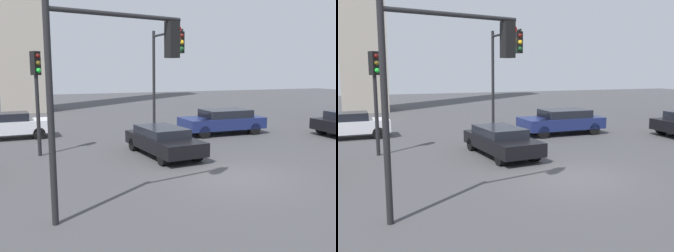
% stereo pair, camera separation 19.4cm
% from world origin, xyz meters
% --- Properties ---
extents(ground_plane, '(93.22, 93.22, 0.00)m').
position_xyz_m(ground_plane, '(0.00, 0.00, 0.00)').
color(ground_plane, '#424244').
extents(traffic_light_0, '(0.44, 0.49, 4.50)m').
position_xyz_m(traffic_light_0, '(-6.30, 5.92, 3.17)').
color(traffic_light_0, black).
rests_on(traffic_light_0, ground_plane).
extents(traffic_light_1, '(0.34, 3.92, 5.84)m').
position_xyz_m(traffic_light_1, '(0.10, 7.39, 4.15)').
color(traffic_light_1, black).
rests_on(traffic_light_1, ground_plane).
extents(traffic_light_3, '(3.75, 1.06, 5.41)m').
position_xyz_m(traffic_light_3, '(-4.63, -1.58, 3.85)').
color(traffic_light_3, black).
rests_on(traffic_light_3, ground_plane).
extents(car_2, '(4.77, 2.21, 1.43)m').
position_xyz_m(car_2, '(3.93, 8.04, 0.77)').
color(car_2, navy).
rests_on(car_2, ground_plane).
extents(car_3, '(2.33, 4.69, 1.24)m').
position_xyz_m(car_3, '(-1.25, 4.07, 0.68)').
color(car_3, black).
rests_on(car_3, ground_plane).
extents(car_4, '(4.22, 1.90, 1.43)m').
position_xyz_m(car_4, '(-7.66, 10.69, 0.76)').
color(car_4, silver).
rests_on(car_4, ground_plane).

